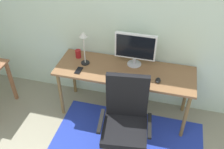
{
  "coord_description": "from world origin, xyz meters",
  "views": [
    {
      "loc": [
        0.43,
        -0.64,
        2.62
      ],
      "look_at": [
        -0.14,
        1.59,
        0.83
      ],
      "focal_mm": 40.53,
      "sensor_mm": 36.0,
      "label": 1
    }
  ],
  "objects_px": {
    "office_chair": "(125,128)",
    "desk_lamp": "(84,42)",
    "monitor": "(135,48)",
    "coffee_cup": "(78,54)",
    "keyboard": "(131,79)",
    "cell_phone": "(79,70)",
    "computer_mouse": "(158,80)",
    "desk": "(125,75)"
  },
  "relations": [
    {
      "from": "coffee_cup",
      "to": "desk_lamp",
      "type": "relative_size",
      "value": 0.24
    },
    {
      "from": "cell_phone",
      "to": "office_chair",
      "type": "height_order",
      "value": "office_chair"
    },
    {
      "from": "desk",
      "to": "cell_phone",
      "type": "relative_size",
      "value": 12.41
    },
    {
      "from": "desk_lamp",
      "to": "office_chair",
      "type": "height_order",
      "value": "desk_lamp"
    },
    {
      "from": "desk",
      "to": "keyboard",
      "type": "relative_size",
      "value": 4.04
    },
    {
      "from": "monitor",
      "to": "computer_mouse",
      "type": "relative_size",
      "value": 4.9
    },
    {
      "from": "coffee_cup",
      "to": "office_chair",
      "type": "height_order",
      "value": "office_chair"
    },
    {
      "from": "coffee_cup",
      "to": "cell_phone",
      "type": "xyz_separation_m",
      "value": [
        0.11,
        -0.28,
        -0.05
      ]
    },
    {
      "from": "office_chair",
      "to": "desk_lamp",
      "type": "bearing_deg",
      "value": 127.77
    },
    {
      "from": "desk",
      "to": "computer_mouse",
      "type": "xyz_separation_m",
      "value": [
        0.42,
        -0.12,
        0.09
      ]
    },
    {
      "from": "desk_lamp",
      "to": "computer_mouse",
      "type": "bearing_deg",
      "value": -8.28
    },
    {
      "from": "coffee_cup",
      "to": "cell_phone",
      "type": "bearing_deg",
      "value": -68.99
    },
    {
      "from": "keyboard",
      "to": "coffee_cup",
      "type": "bearing_deg",
      "value": 159.57
    },
    {
      "from": "desk",
      "to": "desk_lamp",
      "type": "height_order",
      "value": "desk_lamp"
    },
    {
      "from": "coffee_cup",
      "to": "desk_lamp",
      "type": "xyz_separation_m",
      "value": [
        0.14,
        -0.11,
        0.27
      ]
    },
    {
      "from": "desk",
      "to": "office_chair",
      "type": "xyz_separation_m",
      "value": [
        0.15,
        -0.66,
        -0.22
      ]
    },
    {
      "from": "desk",
      "to": "coffee_cup",
      "type": "xyz_separation_m",
      "value": [
        -0.66,
        0.13,
        0.12
      ]
    },
    {
      "from": "monitor",
      "to": "computer_mouse",
      "type": "distance_m",
      "value": 0.49
    },
    {
      "from": "monitor",
      "to": "office_chair",
      "type": "distance_m",
      "value": 0.98
    },
    {
      "from": "monitor",
      "to": "computer_mouse",
      "type": "xyz_separation_m",
      "value": [
        0.33,
        -0.27,
        -0.23
      ]
    },
    {
      "from": "desk_lamp",
      "to": "desk",
      "type": "bearing_deg",
      "value": -2.01
    },
    {
      "from": "monitor",
      "to": "desk_lamp",
      "type": "bearing_deg",
      "value": -167.73
    },
    {
      "from": "monitor",
      "to": "desk",
      "type": "bearing_deg",
      "value": -120.72
    },
    {
      "from": "monitor",
      "to": "keyboard",
      "type": "bearing_deg",
      "value": -86.41
    },
    {
      "from": "monitor",
      "to": "computer_mouse",
      "type": "bearing_deg",
      "value": -39.16
    },
    {
      "from": "computer_mouse",
      "to": "cell_phone",
      "type": "xyz_separation_m",
      "value": [
        -0.97,
        -0.04,
        -0.01
      ]
    },
    {
      "from": "computer_mouse",
      "to": "office_chair",
      "type": "relative_size",
      "value": 0.1
    },
    {
      "from": "keyboard",
      "to": "desk_lamp",
      "type": "xyz_separation_m",
      "value": [
        -0.63,
        0.18,
        0.31
      ]
    },
    {
      "from": "keyboard",
      "to": "desk",
      "type": "bearing_deg",
      "value": 124.81
    },
    {
      "from": "keyboard",
      "to": "office_chair",
      "type": "relative_size",
      "value": 0.4
    },
    {
      "from": "coffee_cup",
      "to": "cell_phone",
      "type": "relative_size",
      "value": 0.78
    },
    {
      "from": "coffee_cup",
      "to": "computer_mouse",
      "type": "bearing_deg",
      "value": -12.91
    },
    {
      "from": "monitor",
      "to": "cell_phone",
      "type": "relative_size",
      "value": 3.64
    },
    {
      "from": "coffee_cup",
      "to": "monitor",
      "type": "bearing_deg",
      "value": 1.78
    },
    {
      "from": "monitor",
      "to": "coffee_cup",
      "type": "bearing_deg",
      "value": -178.22
    },
    {
      "from": "keyboard",
      "to": "computer_mouse",
      "type": "height_order",
      "value": "computer_mouse"
    },
    {
      "from": "desk",
      "to": "office_chair",
      "type": "distance_m",
      "value": 0.71
    },
    {
      "from": "keyboard",
      "to": "office_chair",
      "type": "height_order",
      "value": "office_chair"
    },
    {
      "from": "cell_phone",
      "to": "desk_lamp",
      "type": "bearing_deg",
      "value": 83.7
    },
    {
      "from": "desk",
      "to": "computer_mouse",
      "type": "relative_size",
      "value": 16.7
    },
    {
      "from": "computer_mouse",
      "to": "coffee_cup",
      "type": "relative_size",
      "value": 0.95
    },
    {
      "from": "desk_lamp",
      "to": "office_chair",
      "type": "distance_m",
      "value": 1.14
    }
  ]
}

